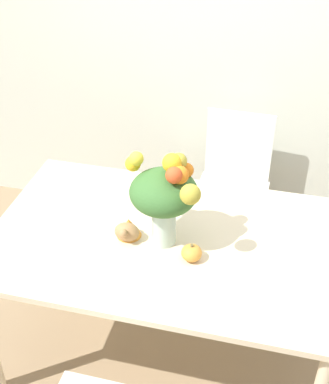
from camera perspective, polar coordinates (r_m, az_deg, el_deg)
The scene contains 7 objects.
ground_plane at distance 2.96m, azimuth 0.06°, elevation -16.27°, with size 12.00×12.00×0.00m, color #8E7556.
wall_back at distance 3.18m, azimuth 5.57°, elevation 17.30°, with size 8.00×0.06×2.70m.
dining_table at distance 2.47m, azimuth 0.07°, elevation -6.37°, with size 1.58×0.99×0.77m.
flower_vase at distance 2.23m, azimuth 0.11°, elevation -0.29°, with size 0.36×0.29×0.44m.
pumpkin at distance 2.28m, azimuth 2.91°, elevation -6.50°, with size 0.09×0.09×0.08m.
turkey_figurine at distance 2.39m, azimuth -3.91°, elevation -3.98°, with size 0.11×0.15×0.09m.
dining_chair_near_window at distance 3.26m, azimuth 7.27°, elevation 0.56°, with size 0.43×0.43×0.92m.
Camera 1 is at (0.45, -1.79, 2.31)m, focal length 50.00 mm.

